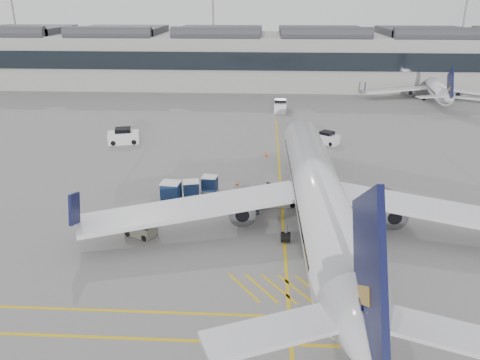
# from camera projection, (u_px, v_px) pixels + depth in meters

# --- Properties ---
(ground) EXTENTS (220.00, 220.00, 0.00)m
(ground) POSITION_uv_depth(u_px,v_px,m) (164.00, 236.00, 38.99)
(ground) COLOR gray
(ground) RESTS_ON ground
(terminal) EXTENTS (200.00, 20.45, 12.40)m
(terminal) POSITION_uv_depth(u_px,v_px,m) (229.00, 57.00, 103.57)
(terminal) COLOR #9E9E99
(terminal) RESTS_ON ground
(light_masts) EXTENTS (113.00, 0.60, 25.45)m
(light_masts) POSITION_uv_depth(u_px,v_px,m) (227.00, 15.00, 113.67)
(light_masts) COLOR slate
(light_masts) RESTS_ON ground
(apron_markings) EXTENTS (0.25, 60.00, 0.01)m
(apron_markings) POSITION_uv_depth(u_px,v_px,m) (281.00, 192.00, 47.77)
(apron_markings) COLOR gold
(apron_markings) RESTS_ON ground
(airliner_main) EXTENTS (39.28, 42.92, 11.41)m
(airliner_main) POSITION_uv_depth(u_px,v_px,m) (318.00, 195.00, 38.63)
(airliner_main) COLOR silver
(airliner_main) RESTS_ON ground
(airliner_far) EXTENTS (26.89, 29.56, 7.88)m
(airliner_far) POSITION_uv_depth(u_px,v_px,m) (434.00, 87.00, 90.11)
(airliner_far) COLOR silver
(airliner_far) RESTS_ON ground
(belt_loader) EXTENTS (5.33, 2.16, 2.14)m
(belt_loader) POSITION_uv_depth(u_px,v_px,m) (274.00, 199.00, 44.69)
(belt_loader) COLOR silver
(belt_loader) RESTS_ON ground
(baggage_cart_a) EXTENTS (2.05, 1.78, 1.92)m
(baggage_cart_a) POSITION_uv_depth(u_px,v_px,m) (249.00, 201.00, 43.10)
(baggage_cart_a) COLOR gray
(baggage_cart_a) RESTS_ON ground
(baggage_cart_b) EXTENTS (1.78, 1.54, 1.69)m
(baggage_cart_b) POSITION_uv_depth(u_px,v_px,m) (210.00, 183.00, 47.56)
(baggage_cart_b) COLOR gray
(baggage_cart_b) RESTS_ON ground
(baggage_cart_c) EXTENTS (1.92, 1.69, 1.77)m
(baggage_cart_c) POSITION_uv_depth(u_px,v_px,m) (191.00, 189.00, 46.11)
(baggage_cart_c) COLOR gray
(baggage_cart_c) RESTS_ON ground
(baggage_cart_d) EXTENTS (2.07, 1.77, 2.01)m
(baggage_cart_d) POSITION_uv_depth(u_px,v_px,m) (171.00, 191.00, 45.25)
(baggage_cart_d) COLOR gray
(baggage_cart_d) RESTS_ON ground
(ramp_agent_a) EXTENTS (0.77, 0.61, 1.84)m
(ramp_agent_a) POSITION_uv_depth(u_px,v_px,m) (237.00, 192.00, 45.44)
(ramp_agent_a) COLOR orange
(ramp_agent_a) RESTS_ON ground
(ramp_agent_b) EXTENTS (0.83, 0.69, 1.55)m
(ramp_agent_b) POSITION_uv_depth(u_px,v_px,m) (245.00, 197.00, 44.66)
(ramp_agent_b) COLOR orange
(ramp_agent_b) RESTS_ON ground
(pushback_tug) EXTENTS (2.83, 2.35, 1.37)m
(pushback_tug) POSITION_uv_depth(u_px,v_px,m) (141.00, 229.00, 38.93)
(pushback_tug) COLOR #555649
(pushback_tug) RESTS_ON ground
(safety_cone_nose) EXTENTS (0.41, 0.41, 0.57)m
(safety_cone_nose) POSITION_uv_depth(u_px,v_px,m) (266.00, 154.00, 58.44)
(safety_cone_nose) COLOR #F24C0A
(safety_cone_nose) RESTS_ON ground
(safety_cone_engine) EXTENTS (0.35, 0.35, 0.49)m
(safety_cone_engine) POSITION_uv_depth(u_px,v_px,m) (312.00, 196.00, 46.32)
(safety_cone_engine) COLOR #F24C0A
(safety_cone_engine) RESTS_ON ground
(service_van_left) EXTENTS (4.45, 2.94, 2.10)m
(service_van_left) POSITION_uv_depth(u_px,v_px,m) (124.00, 136.00, 63.41)
(service_van_left) COLOR silver
(service_van_left) RESTS_ON ground
(service_van_mid) EXTENTS (2.18, 4.18, 2.12)m
(service_van_mid) POSITION_uv_depth(u_px,v_px,m) (280.00, 106.00, 80.93)
(service_van_mid) COLOR silver
(service_van_mid) RESTS_ON ground
(service_van_right) EXTENTS (3.59, 3.28, 1.68)m
(service_van_right) POSITION_uv_depth(u_px,v_px,m) (327.00, 138.00, 63.38)
(service_van_right) COLOR silver
(service_van_right) RESTS_ON ground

